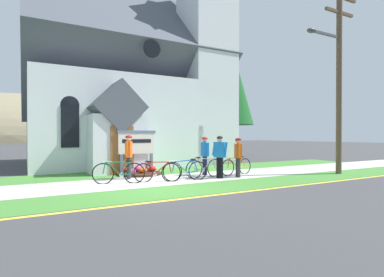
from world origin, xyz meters
The scene contains 20 objects.
ground centered at (0.00, 4.00, 0.00)m, with size 140.00×140.00×0.00m, color #3D3D3F.
sidewalk_slab centered at (1.99, 1.87, 0.01)m, with size 32.00×2.62×0.01m, color #B7B5AD.
grass_verge centered at (1.99, -0.39, 0.00)m, with size 32.00×1.91×0.01m, color #427F33.
church_lawn centered at (1.99, 4.48, 0.00)m, with size 24.00×2.59×0.01m, color #427F33.
curb_paint_stripe centered at (1.99, -1.49, 0.00)m, with size 28.00×0.16×0.01m, color yellow.
church_building centered at (2.45, 9.52, 4.75)m, with size 11.61×10.06×14.35m.
church_sign centered at (0.63, 4.12, 1.28)m, with size 1.78×0.20×1.91m.
flower_bed centered at (0.61, 3.77, 0.10)m, with size 1.87×1.87×0.34m.
bicycle_orange centered at (4.28, 1.73, 0.37)m, with size 1.71×0.25×0.80m.
bicycle_green centered at (-0.79, 1.83, 0.39)m, with size 1.71×0.68×0.83m.
bicycle_blue centered at (0.52, 1.52, 0.37)m, with size 1.61×0.64×0.79m.
bicycle_yellow centered at (2.64, 1.69, 0.39)m, with size 1.75×0.09×0.86m.
bicycle_white centered at (1.60, 1.36, 0.38)m, with size 1.68×0.40×0.83m.
cyclist_in_green_jersey centered at (3.86, 1.10, 0.91)m, with size 0.37×0.63×1.58m.
cyclist_in_orange_jersey centered at (-0.15, 2.75, 1.00)m, with size 0.43×0.63×1.70m.
cyclist_in_blue_jersey centered at (3.04, 1.20, 0.98)m, with size 0.39×0.75×1.67m.
cyclist_in_yellow_jersey centered at (3.04, 2.32, 0.95)m, with size 0.29×0.77×1.63m.
utility_pole centered at (8.35, -0.14, 4.66)m, with size 3.12×0.28×8.40m.
roadside_conifer centered at (9.90, 9.62, 5.40)m, with size 3.18×3.18×8.32m.
distant_hill centered at (-2.97, 85.67, 0.00)m, with size 100.19×52.49×25.62m, color #847A5B.
Camera 1 is at (-3.65, -8.58, 1.68)m, focal length 28.14 mm.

